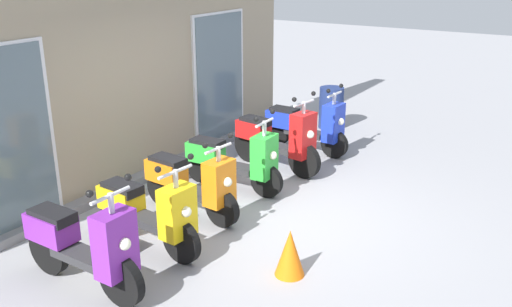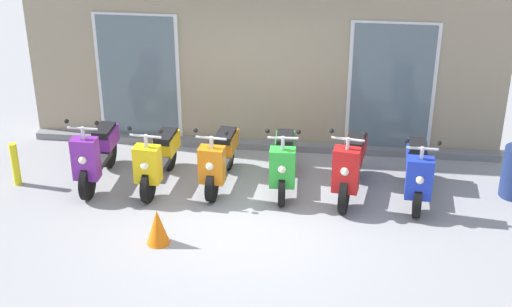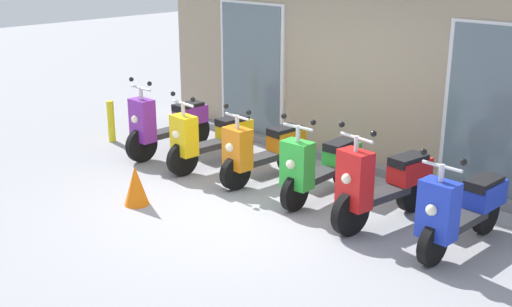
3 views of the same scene
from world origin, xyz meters
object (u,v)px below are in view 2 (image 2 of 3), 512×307
scooter_yellow (158,158)px  curb_bollard (15,164)px  traffic_cone (158,227)px  scooter_blue (417,170)px  scooter_purple (96,154)px  scooter_red (350,165)px  scooter_orange (220,158)px  scooter_green (284,160)px

scooter_yellow → curb_bollard: 2.23m
traffic_cone → scooter_blue: bearing=24.8°
curb_bollard → traffic_cone: (2.58, -1.41, -0.09)m
scooter_purple → scooter_red: bearing=0.8°
scooter_orange → traffic_cone: size_ratio=2.95×
scooter_orange → scooter_blue: size_ratio=0.96×
scooter_purple → scooter_blue: bearing=0.7°
scooter_red → scooter_yellow: bearing=-179.7°
traffic_cone → scooter_purple: bearing=129.6°
scooter_yellow → scooter_green: 1.94m
scooter_purple → curb_bollard: (-1.25, -0.19, -0.15)m
scooter_yellow → traffic_cone: (0.36, -1.64, -0.21)m
scooter_orange → scooter_blue: bearing=-2.0°
scooter_purple → scooter_green: 2.91m
scooter_yellow → traffic_cone: 1.69m
scooter_yellow → scooter_blue: size_ratio=0.99×
scooter_red → scooter_blue: bearing=0.4°
scooter_green → curb_bollard: scooter_green is taller
curb_bollard → traffic_cone: bearing=-28.6°
scooter_blue → scooter_red: bearing=-179.6°
scooter_yellow → scooter_orange: (0.94, 0.13, -0.01)m
scooter_yellow → traffic_cone: scooter_yellow is taller
scooter_green → scooter_yellow: bearing=-175.7°
curb_bollard → scooter_yellow: bearing=6.0°
scooter_yellow → scooter_orange: scooter_yellow is taller
scooter_yellow → scooter_blue: bearing=0.3°
scooter_orange → curb_bollard: (-3.16, -0.36, -0.11)m
scooter_blue → curb_bollard: 6.18m
scooter_yellow → scooter_green: scooter_green is taller
scooter_green → scooter_red: size_ratio=0.97×
scooter_purple → curb_bollard: bearing=-171.2°
traffic_cone → scooter_red: bearing=32.5°
traffic_cone → scooter_green: bearing=48.5°
scooter_yellow → scooter_red: scooter_red is taller
scooter_green → traffic_cone: size_ratio=3.07×
scooter_orange → traffic_cone: (-0.58, -1.76, -0.20)m
scooter_red → scooter_blue: scooter_red is taller
scooter_orange → scooter_green: 0.99m
scooter_green → scooter_red: 1.03m
scooter_green → traffic_cone: 2.39m
scooter_purple → curb_bollard: size_ratio=2.30×
scooter_orange → scooter_green: size_ratio=0.96×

